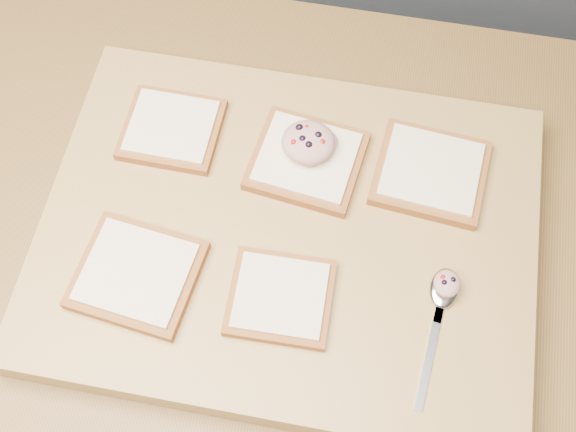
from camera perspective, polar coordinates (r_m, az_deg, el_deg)
name	(u,v)px	position (r m, az deg, el deg)	size (l,w,h in m)	color
ground	(304,420)	(1.70, 1.30, -15.84)	(4.00, 4.00, 0.00)	#515459
island_counter	(310,371)	(1.26, 1.72, -12.14)	(2.00, 0.80, 0.90)	slate
cutting_board	(288,236)	(0.83, 0.00, -1.58)	(0.55, 0.42, 0.04)	#AD884A
bread_far_left	(172,129)	(0.87, -9.16, 6.82)	(0.11, 0.10, 0.02)	#965726
bread_far_center	(307,160)	(0.84, 1.49, 4.45)	(0.14, 0.13, 0.02)	#965726
bread_far_right	(431,172)	(0.85, 11.20, 3.41)	(0.13, 0.12, 0.02)	#965726
bread_near_left	(137,274)	(0.79, -11.85, -4.52)	(0.14, 0.13, 0.02)	#965726
bread_near_center	(280,297)	(0.77, -0.60, -6.43)	(0.11, 0.10, 0.02)	#965726
tuna_salad_dollop	(308,142)	(0.82, 1.61, 5.88)	(0.06, 0.06, 0.03)	tan
spoon	(442,298)	(0.79, 12.09, -6.36)	(0.04, 0.16, 0.01)	silver
spoon_salad	(447,283)	(0.78, 12.45, -5.23)	(0.03, 0.03, 0.02)	tan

